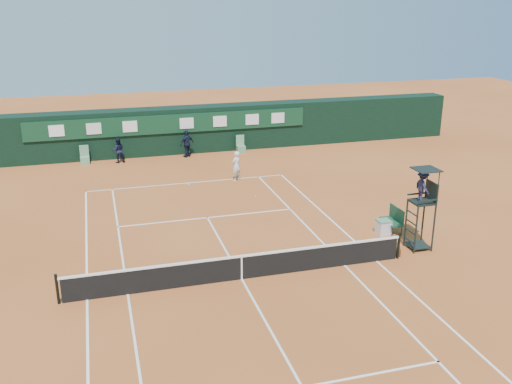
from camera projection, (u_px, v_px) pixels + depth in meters
ground at (242, 279)px, 20.97m from camera, size 90.00×90.00×0.00m
court_lines at (242, 279)px, 20.97m from camera, size 11.05×23.85×0.01m
tennis_net at (242, 267)px, 20.80m from camera, size 12.90×0.10×1.10m
back_wall at (170, 130)px, 37.52m from camera, size 40.00×1.65×3.00m
linesman_chair_left at (85, 159)px, 35.33m from camera, size 0.55×0.50×1.15m
linesman_chair_right at (241, 148)px, 37.93m from camera, size 0.55×0.50×1.15m
umpire_chair at (423, 192)px, 22.74m from camera, size 0.96×0.95×3.42m
player_bench at (394, 218)px, 25.09m from camera, size 0.56×1.20×1.10m
tennis_bag at (395, 249)px, 23.08m from camera, size 0.61×0.85×0.29m
cooler at (383, 227)px, 24.87m from camera, size 0.57×0.57×0.65m
tennis_ball at (255, 196)px, 29.54m from camera, size 0.07×0.07×0.07m
player at (236, 166)px, 31.95m from camera, size 0.74×0.69×1.70m
ball_kid_left at (118, 150)px, 35.44m from camera, size 0.81×0.65×1.60m
ball_kid_right at (187, 144)px, 36.64m from camera, size 1.11×0.89×1.77m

